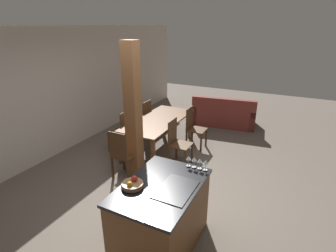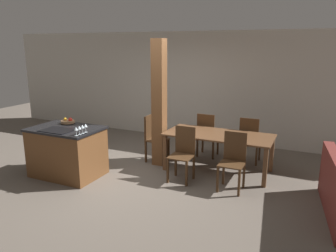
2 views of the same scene
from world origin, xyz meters
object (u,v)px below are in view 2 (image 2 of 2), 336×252
object	(u,v)px
fruit_bowl	(68,121)
wine_glass_end	(85,126)
dining_chair_head_end	(154,137)
wine_glass_far	(82,127)
kitchen_island	(67,151)
timber_post	(159,104)
dining_chair_near_left	(183,153)
wine_glass_middle	(79,128)
dining_table	(219,139)
dining_chair_far_right	(249,139)
wine_glass_near	(76,129)
dining_chair_near_right	(233,160)
dining_chair_far_left	(207,134)

from	to	relation	value
fruit_bowl	wine_glass_end	xyz separation A→B (m)	(0.75, -0.41, 0.08)
wine_glass_end	dining_chair_head_end	world-z (taller)	wine_glass_end
wine_glass_far	fruit_bowl	bearing A→B (deg)	146.96
kitchen_island	wine_glass_far	world-z (taller)	wine_glass_far
dining_chair_head_end	timber_post	xyz separation A→B (m)	(0.20, -0.14, 0.74)
dining_chair_near_left	wine_glass_far	bearing A→B (deg)	-147.97
kitchen_island	wine_glass_middle	size ratio (longest dim) A/B	8.40
dining_table	dining_chair_far_right	bearing A→B (deg)	56.33
wine_glass_middle	dining_table	xyz separation A→B (m)	(1.91, 1.67, -0.39)
wine_glass_near	wine_glass_end	distance (m)	0.24
wine_glass_end	dining_chair_near_left	bearing A→B (deg)	29.69
wine_glass_end	dining_chair_near_right	xyz separation A→B (m)	(2.36, 0.83, -0.53)
fruit_bowl	wine_glass_end	size ratio (longest dim) A/B	1.71
dining_chair_far_right	timber_post	world-z (taller)	timber_post
dining_chair_head_end	timber_post	bearing A→B (deg)	-125.78
dining_chair_far_right	wine_glass_far	bearing A→B (deg)	43.87
wine_glass_near	dining_chair_near_right	size ratio (longest dim) A/B	0.16
dining_table	dining_chair_far_left	bearing A→B (deg)	123.67
wine_glass_far	dining_chair_head_end	world-z (taller)	wine_glass_far
wine_glass_near	dining_chair_far_left	distance (m)	2.88
wine_glass_near	dining_table	size ratio (longest dim) A/B	0.08
wine_glass_far	dining_chair_near_left	xyz separation A→B (m)	(1.45, 0.91, -0.53)
kitchen_island	dining_chair_near_right	xyz separation A→B (m)	(2.92, 0.70, 0.05)
fruit_bowl	wine_glass_end	distance (m)	0.86
dining_chair_near_right	dining_chair_head_end	size ratio (longest dim) A/B	1.00
wine_glass_middle	dining_chair_near_right	xyz separation A→B (m)	(2.36, 0.99, -0.53)
wine_glass_near	dining_chair_far_right	bearing A→B (deg)	45.84
wine_glass_end	dining_chair_head_end	size ratio (longest dim) A/B	0.16
wine_glass_near	wine_glass_middle	bearing A→B (deg)	90.00
fruit_bowl	dining_chair_far_left	distance (m)	2.87
dining_chair_near_right	dining_chair_near_left	bearing A→B (deg)	180.00
wine_glass_middle	wine_glass_end	xyz separation A→B (m)	(0.00, 0.16, 0.00)
dining_chair_near_right	dining_chair_far_left	world-z (taller)	same
dining_chair_far_left	wine_glass_end	bearing A→B (deg)	56.38
dining_table	dining_chair_far_left	xyz separation A→B (m)	(-0.45, 0.68, -0.14)
kitchen_island	dining_chair_far_right	size ratio (longest dim) A/B	1.32
wine_glass_near	dining_chair_head_end	xyz separation A→B (m)	(0.52, 1.75, -0.53)
wine_glass_far	wine_glass_end	bearing A→B (deg)	90.00
dining_chair_far_left	dining_chair_near_left	bearing A→B (deg)	90.00
dining_chair_far_right	dining_chair_head_end	size ratio (longest dim) A/B	1.00
fruit_bowl	dining_chair_head_end	distance (m)	1.74
dining_chair_far_left	dining_chair_head_end	bearing A→B (deg)	36.13
wine_glass_end	timber_post	bearing A→B (deg)	62.02
dining_chair_head_end	timber_post	distance (m)	0.78
wine_glass_near	wine_glass_middle	distance (m)	0.08
wine_glass_near	dining_chair_far_left	size ratio (longest dim) A/B	0.16
wine_glass_near	wine_glass_end	bearing A→B (deg)	90.00
wine_glass_far	dining_chair_far_right	size ratio (longest dim) A/B	0.16
wine_glass_far	timber_post	size ratio (longest dim) A/B	0.06
wine_glass_end	dining_table	world-z (taller)	wine_glass_end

